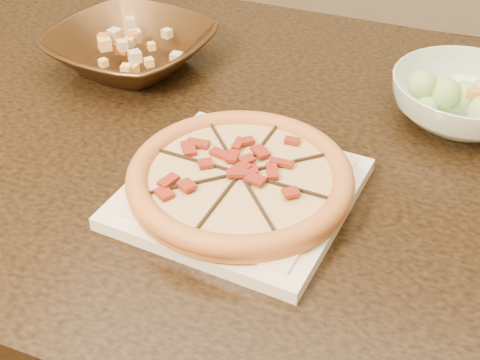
{
  "coord_description": "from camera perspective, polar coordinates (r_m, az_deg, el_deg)",
  "views": [
    {
      "loc": [
        0.33,
        -0.89,
        1.3
      ],
      "look_at": [
        0.12,
        -0.26,
        0.78
      ],
      "focal_mm": 50.0,
      "sensor_mm": 36.0,
      "label": 1
    }
  ],
  "objects": [
    {
      "name": "plate",
      "position": [
        0.85,
        -0.0,
        -1.03
      ],
      "size": [
        0.3,
        0.3,
        0.02
      ],
      "color": "beige",
      "rests_on": "dining_table"
    },
    {
      "name": "mixed_dish",
      "position": [
        1.14,
        -9.55,
        13.04
      ],
      "size": [
        0.13,
        0.12,
        0.03
      ],
      "color": "#C7B487",
      "rests_on": "bronze_bowl"
    },
    {
      "name": "salad",
      "position": [
        1.03,
        19.16,
        8.96
      ],
      "size": [
        0.09,
        0.12,
        0.04
      ],
      "color": "#A1CC78",
      "rests_on": "salad_bowl"
    },
    {
      "name": "dining_table",
      "position": [
        1.06,
        -2.59,
        0.2
      ],
      "size": [
        1.45,
        0.97,
        0.75
      ],
      "color": "#342210",
      "rests_on": "floor"
    },
    {
      "name": "bronze_bowl",
      "position": [
        1.16,
        -9.3,
        10.98
      ],
      "size": [
        0.31,
        0.31,
        0.06
      ],
      "primitive_type": "imported",
      "rotation": [
        0.0,
        0.0,
        -0.21
      ],
      "color": "#55381E",
      "rests_on": "dining_table"
    },
    {
      "name": "pizza",
      "position": [
        0.84,
        -0.0,
        0.21
      ],
      "size": [
        0.29,
        0.29,
        0.03
      ],
      "color": "#E37342",
      "rests_on": "plate"
    },
    {
      "name": "salad_bowl",
      "position": [
        1.05,
        18.6,
        6.5
      ],
      "size": [
        0.23,
        0.23,
        0.07
      ],
      "primitive_type": "imported",
      "rotation": [
        0.0,
        0.0,
        0.07
      ],
      "color": "silver",
      "rests_on": "dining_table"
    }
  ]
}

